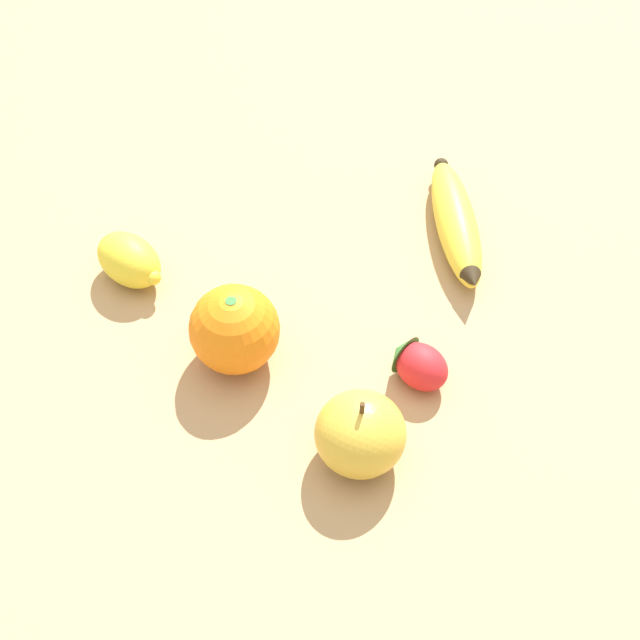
{
  "coord_description": "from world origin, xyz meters",
  "views": [
    {
      "loc": [
        -0.53,
        -0.35,
        0.72
      ],
      "look_at": [
        -0.06,
        -0.11,
        0.03
      ],
      "focal_mm": 50.0,
      "sensor_mm": 36.0,
      "label": 1
    }
  ],
  "objects_px": {
    "orange": "(235,329)",
    "lemon": "(129,260)",
    "strawberry": "(418,364)",
    "apple": "(360,434)",
    "banana": "(456,223)"
  },
  "relations": [
    {
      "from": "strawberry",
      "to": "lemon",
      "type": "distance_m",
      "value": 0.32
    },
    {
      "from": "orange",
      "to": "lemon",
      "type": "xyz_separation_m",
      "value": [
        0.04,
        0.15,
        -0.02
      ]
    },
    {
      "from": "banana",
      "to": "strawberry",
      "type": "distance_m",
      "value": 0.19
    },
    {
      "from": "orange",
      "to": "strawberry",
      "type": "bearing_deg",
      "value": -72.23
    },
    {
      "from": "banana",
      "to": "lemon",
      "type": "distance_m",
      "value": 0.35
    },
    {
      "from": "banana",
      "to": "apple",
      "type": "bearing_deg",
      "value": -27.83
    },
    {
      "from": "orange",
      "to": "lemon",
      "type": "distance_m",
      "value": 0.16
    },
    {
      "from": "orange",
      "to": "apple",
      "type": "distance_m",
      "value": 0.16
    },
    {
      "from": "banana",
      "to": "lemon",
      "type": "bearing_deg",
      "value": -85.83
    },
    {
      "from": "banana",
      "to": "strawberry",
      "type": "relative_size",
      "value": 2.66
    },
    {
      "from": "orange",
      "to": "apple",
      "type": "relative_size",
      "value": 1.01
    },
    {
      "from": "strawberry",
      "to": "lemon",
      "type": "xyz_separation_m",
      "value": [
        -0.01,
        0.32,
        0.0
      ]
    },
    {
      "from": "apple",
      "to": "lemon",
      "type": "relative_size",
      "value": 0.98
    },
    {
      "from": "strawberry",
      "to": "apple",
      "type": "distance_m",
      "value": 0.1
    },
    {
      "from": "apple",
      "to": "lemon",
      "type": "height_order",
      "value": "apple"
    }
  ]
}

